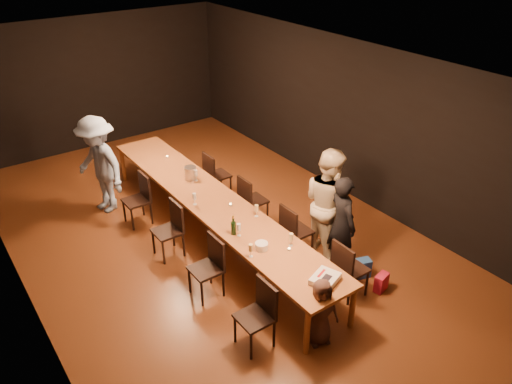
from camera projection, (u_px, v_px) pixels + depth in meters
ground at (214, 237)px, 8.64m from camera, size 10.00×10.00×0.00m
room_shell at (208, 125)px, 7.62m from camera, size 6.04×10.04×3.02m
table at (212, 202)px, 8.30m from camera, size 0.90×6.00×0.75m
chair_right_0 at (351, 268)px, 7.15m from camera, size 0.42×0.42×0.93m
chair_right_1 at (297, 230)px, 8.00m from camera, size 0.42×0.42×0.93m
chair_right_2 at (253, 200)px, 8.85m from camera, size 0.42×0.42×0.93m
chair_right_3 at (218, 174)px, 9.70m from camera, size 0.42×0.42×0.93m
chair_left_0 at (254, 317)px, 6.29m from camera, size 0.42×0.42×0.93m
chair_left_1 at (206, 269)px, 7.13m from camera, size 0.42×0.42×0.93m
chair_left_2 at (167, 231)px, 7.98m from camera, size 0.42×0.42×0.93m
chair_left_3 at (136, 200)px, 8.83m from camera, size 0.42×0.42×0.93m
woman_birthday at (342, 223)px, 7.58m from camera, size 0.47×0.63×1.58m
woman_tan at (328, 203)px, 7.86m from camera, size 0.80×0.97×1.84m
man_blue at (99, 165)px, 9.02m from camera, size 0.97×1.33×1.85m
child at (321, 312)px, 6.33m from camera, size 0.55×0.43×0.98m
gift_bag_red at (381, 282)px, 7.37m from camera, size 0.26×0.18×0.28m
gift_bag_blue at (362, 268)px, 7.65m from camera, size 0.28×0.23×0.30m
birthday_cake at (325, 279)px, 6.43m from camera, size 0.45×0.41×0.09m
plate_stack at (262, 246)px, 7.05m from camera, size 0.20×0.20×0.10m
champagne_bottle at (233, 225)px, 7.32m from camera, size 0.09×0.09×0.32m
ice_bucket at (190, 173)px, 8.87m from camera, size 0.26×0.26×0.24m
wineglass_0 at (251, 250)px, 6.87m from camera, size 0.06×0.06×0.21m
wineglass_1 at (291, 240)px, 7.09m from camera, size 0.06×0.06×0.21m
wineglass_2 at (239, 230)px, 7.31m from camera, size 0.06×0.06×0.21m
wineglass_3 at (256, 211)px, 7.78m from camera, size 0.06×0.06×0.21m
wineglass_4 at (195, 199)px, 8.10m from camera, size 0.06×0.06×0.21m
wineglass_5 at (196, 175)px, 8.82m from camera, size 0.06×0.06×0.21m
tealight_near at (289, 249)px, 7.04m from camera, size 0.05×0.05×0.03m
tealight_mid at (230, 205)px, 8.11m from camera, size 0.05×0.05×0.03m
tealight_far at (167, 157)px, 9.69m from camera, size 0.05×0.05×0.03m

